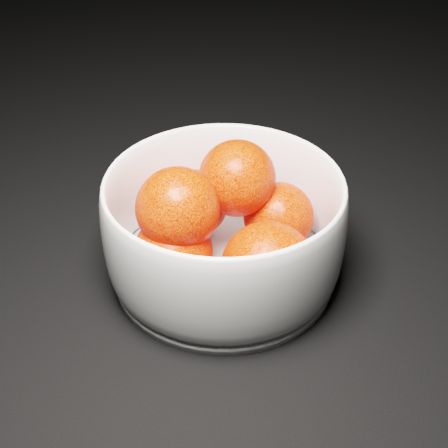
# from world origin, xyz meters

# --- Properties ---
(ground) EXTENTS (3.00, 3.00, 0.00)m
(ground) POSITION_xyz_m (0.00, 0.00, 0.00)
(ground) COLOR black
(ground) RESTS_ON ground
(bowl) EXTENTS (0.22, 0.22, 0.11)m
(bowl) POSITION_xyz_m (0.08, -0.08, 0.05)
(bowl) COLOR silver
(bowl) RESTS_ON ground
(orange_pile) EXTENTS (0.16, 0.16, 0.12)m
(orange_pile) POSITION_xyz_m (0.08, -0.09, 0.06)
(orange_pile) COLOR #F52B0D
(orange_pile) RESTS_ON bowl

